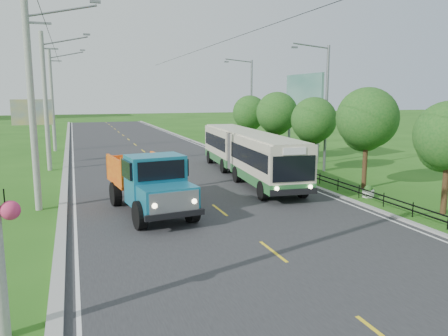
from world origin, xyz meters
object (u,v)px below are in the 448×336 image
tree_second (448,139)px  tree_fourth (313,122)px  planter_mid (297,169)px  bus (247,151)px  tree_third (366,122)px  streetlight_mid (325,104)px  pole_mid (46,101)px  tree_fifth (277,115)px  planter_far (254,155)px  pole_far (52,99)px  pole_near (32,105)px  planter_near (368,192)px  dump_truck (149,179)px  streetlight_far (250,101)px  billboard_right (304,97)px  tree_back (250,114)px  billboard_left (32,116)px

tree_second → tree_fourth: size_ratio=0.98×
planter_mid → bus: bearing=-173.1°
tree_third → streetlight_mid: bearing=82.4°
pole_mid → tree_third: pole_mid is taller
tree_fifth → planter_mid: tree_fifth is taller
tree_second → streetlight_mid: streetlight_mid is taller
planter_far → pole_far: bearing=146.9°
pole_near → planter_far: (16.86, 13.00, -4.81)m
tree_second → planter_near: tree_second is taller
pole_near → dump_truck: pole_near is taller
pole_mid → streetlight_far: size_ratio=1.10×
streetlight_far → planter_far: bearing=-108.8°
billboard_right → tree_back: bearing=111.7°
planter_mid → streetlight_mid: bearing=0.0°
planter_near → bus: 8.69m
planter_far → billboard_right: size_ratio=0.09×
tree_fifth → streetlight_mid: (0.79, -6.14, 1.05)m
tree_third → planter_mid: 7.04m
planter_near → planter_far: 16.00m
tree_fifth → dump_truck: size_ratio=0.81×
tree_third → planter_mid: tree_third is taller
pole_mid → bus: (12.76, -7.50, -3.27)m
pole_far → planter_mid: 25.85m
streetlight_mid → bus: streetlight_mid is taller
streetlight_far → billboard_left: streetlight_far is taller
planter_near → dump_truck: dump_truck is taller
pole_near → planter_far: 21.83m
bus → planter_mid: bearing=11.8°
pole_far → tree_third: (18.12, -24.86, -1.11)m
tree_third → billboard_left: tree_third is taller
planter_mid → dump_truck: bearing=-148.5°
pole_mid → planter_mid: pole_mid is taller
planter_far → bus: bearing=-115.8°
tree_second → dump_truck: tree_second is taller
tree_second → streetlight_far: size_ratio=0.58×
tree_second → pole_far: bearing=120.4°
tree_third → streetlight_mid: streetlight_mid is taller
tree_third → tree_back: tree_third is taller
planter_mid → pole_mid: bearing=157.5°
dump_truck → billboard_left: bearing=102.5°
dump_truck → pole_near: bearing=148.2°
tree_fourth → planter_mid: 3.53m
planter_mid → billboard_right: bearing=58.3°
billboard_right → bus: bearing=-140.2°
streetlight_far → dump_truck: streetlight_far is taller
tree_fifth → tree_third: bearing=-90.0°
planter_near → planter_mid: same height
tree_back → streetlight_far: (0.79, 1.86, 1.25)m
planter_far → dump_truck: dump_truck is taller
pole_mid → tree_third: (18.12, -12.86, -1.11)m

